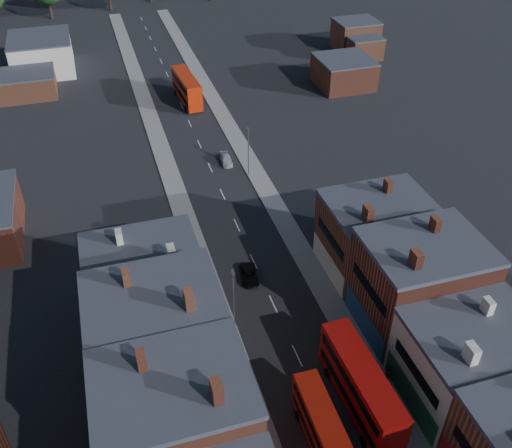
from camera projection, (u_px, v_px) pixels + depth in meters
pavement_west at (188, 225)px, 78.46m from camera, size 3.00×200.00×0.12m
pavement_east at (277, 209)px, 81.49m from camera, size 3.00×200.00×0.12m
lamp_post_2 at (234, 295)px, 60.66m from camera, size 0.25×0.70×8.12m
lamp_post_3 at (248, 149)px, 86.07m from camera, size 0.25×0.70×8.12m
bus_0 at (323, 431)px, 50.30m from camera, size 2.70×10.23×4.40m
bus_1 at (361, 386)px, 53.44m from camera, size 3.45×12.70×5.45m
bus_2 at (187, 88)px, 108.78m from camera, size 3.70×12.36×5.27m
car_2 at (249, 275)px, 69.39m from camera, size 2.57×4.58×1.21m
car_3 at (226, 160)px, 91.56m from camera, size 1.87×4.10×1.17m
ped_3 at (388, 371)px, 57.21m from camera, size 0.67×1.15×1.84m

